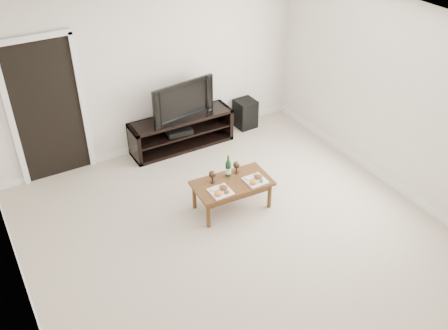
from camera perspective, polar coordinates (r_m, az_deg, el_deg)
The scene contains 14 objects.
floor at distance 6.25m, azimuth 2.45°, elevation -9.23°, with size 5.50×5.50×0.00m, color #C0B09B.
back_wall at distance 7.65m, azimuth -8.57°, elevation 10.66°, with size 5.00×0.04×2.60m, color silver.
ceiling at distance 4.86m, azimuth 3.21°, elevation 13.97°, with size 5.00×5.50×0.04m, color white.
doorway at distance 7.37m, azimuth -19.47°, elevation 5.74°, with size 0.90×0.02×2.05m, color black.
media_console at distance 8.00m, azimuth -4.86°, elevation 3.80°, with size 1.66×0.45×0.55m, color black.
television at distance 7.72m, azimuth -5.07°, elevation 7.54°, with size 1.07×0.14×0.62m, color black.
av_receiver at distance 7.94m, azimuth -5.23°, elevation 3.97°, with size 0.40×0.30×0.08m, color black.
subwoofer at distance 8.58m, azimuth 2.44°, elevation 5.90°, with size 0.33×0.33×0.49m, color black.
coffee_table at distance 6.70m, azimuth 0.92°, elevation -3.42°, with size 1.03×0.56×0.42m, color #533717.
plate_left at distance 6.37m, azimuth -0.40°, elevation -2.89°, with size 0.27×0.27×0.07m, color white.
plate_right at distance 6.58m, azimuth 3.60°, elevation -1.60°, with size 0.27×0.27×0.07m, color white.
wine_bottle at distance 6.59m, azimuth 0.48°, elevation 0.00°, with size 0.07×0.07×0.35m, color #0D3317.
goblet_left at distance 6.53m, azimuth -1.35°, elevation -1.33°, with size 0.09×0.09×0.17m, color #342A1C, non-canonical shape.
goblet_right at distance 6.71m, azimuth 1.42°, elevation -0.25°, with size 0.09×0.09×0.17m, color #342A1C, non-canonical shape.
Camera 1 is at (-2.51, -3.82, 4.27)m, focal length 40.00 mm.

